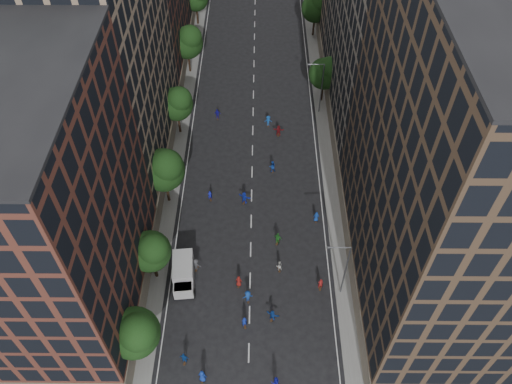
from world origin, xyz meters
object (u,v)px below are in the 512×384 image
skater_1 (244,322)px  skater_0 (202,376)px  skater_2 (275,382)px  streetlamp_near (344,268)px  cargo_van (183,273)px  streetlamp_far (320,86)px

skater_1 → skater_0: bearing=39.3°
skater_1 → skater_2: 7.43m
streetlamp_near → cargo_van: size_ratio=1.63×
streetlamp_near → skater_1: streetlamp_near is taller
streetlamp_near → skater_2: (-7.61, -11.00, -4.22)m
streetlamp_near → skater_0: size_ratio=4.93×
streetlamp_far → cargo_van: size_ratio=1.63×
cargo_van → skater_2: cargo_van is taller
streetlamp_far → skater_1: 39.14m
streetlamp_far → streetlamp_near: bearing=-90.0°
skater_0 → skater_1: (4.16, 6.07, -0.06)m
cargo_van → skater_2: (10.57, -12.50, -0.55)m
streetlamp_far → skater_2: size_ratio=4.76×
streetlamp_far → skater_0: size_ratio=4.93×
skater_0 → skater_1: size_ratio=1.07×
cargo_van → skater_2: 16.38m
streetlamp_near → skater_1: bearing=-158.3°
skater_2 → skater_0: bearing=-5.5°
streetlamp_far → skater_1: (-10.90, -37.34, -4.31)m
streetlamp_far → skater_2: 44.85m
cargo_van → skater_0: cargo_van is taller
skater_0 → streetlamp_near: bearing=-132.6°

